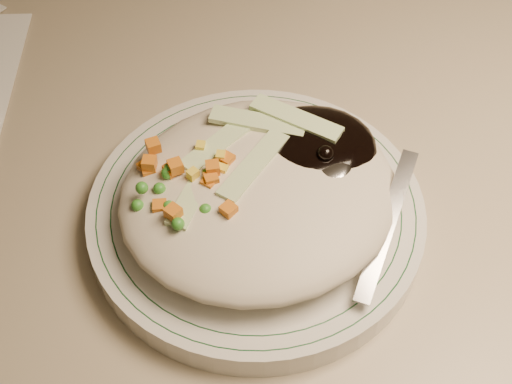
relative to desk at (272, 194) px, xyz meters
name	(u,v)px	position (x,y,z in m)	size (l,w,h in m)	color
desk	(272,194)	(0.00, 0.00, 0.00)	(1.40, 0.70, 0.74)	gray
plate	(256,215)	(-0.10, -0.16, 0.21)	(0.24, 0.24, 0.02)	silver
plate_rim	(256,206)	(-0.10, -0.16, 0.22)	(0.23, 0.23, 0.00)	#144723
meal	(262,186)	(-0.09, -0.17, 0.24)	(0.21, 0.19, 0.05)	#B4A992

